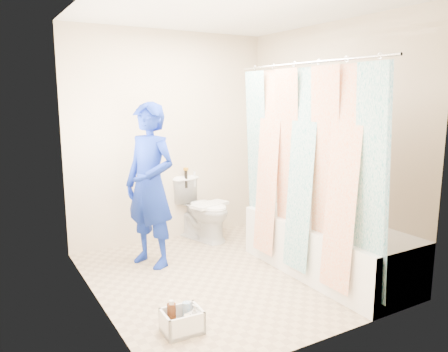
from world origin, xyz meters
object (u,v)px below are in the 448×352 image
bathtub (327,246)px  cleaning_caddy (183,321)px  toilet (203,208)px  plumber (150,185)px

bathtub → cleaning_caddy: 1.68m
cleaning_caddy → toilet: bearing=61.2°
bathtub → toilet: bearing=110.1°
bathtub → toilet: 1.61m
plumber → cleaning_caddy: (-0.28, -1.34, -0.73)m
bathtub → toilet: (-0.55, 1.51, 0.10)m
toilet → cleaning_caddy: bearing=-138.5°
bathtub → cleaning_caddy: size_ratio=6.09×
toilet → plumber: plumber is taller
plumber → cleaning_caddy: 1.55m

